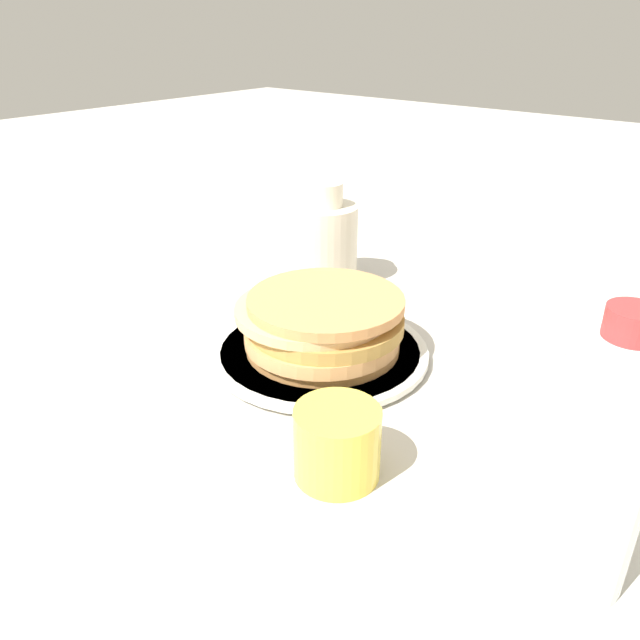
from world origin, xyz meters
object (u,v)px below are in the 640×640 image
object	(u,v)px
pancake_stack	(322,323)
juice_glass	(337,443)
water_bottle_near	(598,465)
cream_jug	(324,242)
plate	(320,352)

from	to	relation	value
pancake_stack	juice_glass	xyz separation A→B (m)	(-0.14, -0.13, -0.01)
pancake_stack	juice_glass	distance (m)	0.20
pancake_stack	water_bottle_near	size ratio (longest dim) A/B	0.90
water_bottle_near	juice_glass	bearing A→B (deg)	96.36
cream_jug	water_bottle_near	distance (m)	0.54
plate	water_bottle_near	xyz separation A→B (m)	(-0.12, -0.33, 0.09)
plate	pancake_stack	world-z (taller)	pancake_stack
juice_glass	plate	bearing A→B (deg)	43.58
pancake_stack	juice_glass	size ratio (longest dim) A/B	2.53
cream_jug	water_bottle_near	size ratio (longest dim) A/B	0.72
pancake_stack	water_bottle_near	world-z (taller)	water_bottle_near
plate	pancake_stack	xyz separation A→B (m)	(0.00, -0.00, 0.04)
juice_glass	water_bottle_near	bearing A→B (deg)	-83.64
plate	cream_jug	xyz separation A→B (m)	(0.17, 0.13, 0.06)
cream_jug	water_bottle_near	xyz separation A→B (m)	(-0.29, -0.46, 0.03)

